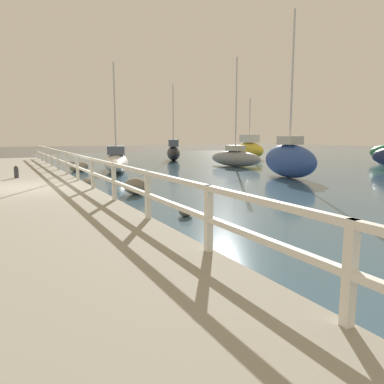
{
  "coord_description": "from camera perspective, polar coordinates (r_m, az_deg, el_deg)",
  "views": [
    {
      "loc": [
        -0.64,
        -13.37,
        2.02
      ],
      "look_at": [
        4.57,
        -3.37,
        0.31
      ],
      "focal_mm": 35.0,
      "sensor_mm": 36.0,
      "label": 1
    }
  ],
  "objects": [
    {
      "name": "boulder_upstream",
      "position": [
        22.0,
        -17.4,
        3.56
      ],
      "size": [
        0.59,
        0.53,
        0.44
      ],
      "color": "gray",
      "rests_on": "ground"
    },
    {
      "name": "sailboat_yellow",
      "position": [
        33.39,
        8.69,
        6.52
      ],
      "size": [
        1.82,
        4.27,
        5.15
      ],
      "rotation": [
        0.0,
        0.0,
        -0.1
      ],
      "color": "gold",
      "rests_on": "water_surface"
    },
    {
      "name": "boulder_downstream",
      "position": [
        12.97,
        -8.59,
        0.88
      ],
      "size": [
        0.78,
        0.7,
        0.58
      ],
      "color": "slate",
      "rests_on": "ground"
    },
    {
      "name": "boulder_far_strip",
      "position": [
        9.4,
        -0.95,
        -2.93
      ],
      "size": [
        0.36,
        0.33,
        0.27
      ],
      "color": "#666056",
      "rests_on": "ground"
    },
    {
      "name": "railing",
      "position": [
        13.68,
        -16.12,
        3.96
      ],
      "size": [
        0.1,
        32.5,
        0.99
      ],
      "color": "white",
      "rests_on": "dock_walkway"
    },
    {
      "name": "sailboat_gray",
      "position": [
        24.54,
        6.61,
        5.24
      ],
      "size": [
        2.26,
        4.1,
        6.86
      ],
      "rotation": [
        0.0,
        0.0,
        0.3
      ],
      "color": "gray",
      "rests_on": "water_surface"
    },
    {
      "name": "mooring_bollard",
      "position": [
        16.66,
        -25.21,
        2.8
      ],
      "size": [
        0.17,
        0.17,
        0.49
      ],
      "color": "#333338",
      "rests_on": "dock_walkway"
    },
    {
      "name": "boulder_mid_strip",
      "position": [
        15.84,
        -15.62,
        1.55
      ],
      "size": [
        0.41,
        0.37,
        0.31
      ],
      "color": "gray",
      "rests_on": "ground"
    },
    {
      "name": "sailboat_white",
      "position": [
        21.62,
        -11.47,
        4.61
      ],
      "size": [
        2.91,
        5.91,
        5.96
      ],
      "rotation": [
        0.0,
        0.0,
        -0.29
      ],
      "color": "white",
      "rests_on": "water_surface"
    },
    {
      "name": "boulder_water_edge",
      "position": [
        26.06,
        -17.73,
        4.14
      ],
      "size": [
        0.43,
        0.39,
        0.32
      ],
      "color": "gray",
      "rests_on": "ground"
    },
    {
      "name": "boulder_near_dock",
      "position": [
        22.13,
        -16.45,
        3.76
      ],
      "size": [
        0.73,
        0.66,
        0.55
      ],
      "color": "gray",
      "rests_on": "ground"
    },
    {
      "name": "dock_walkway",
      "position": [
        13.51,
        -24.54,
        -0.07
      ],
      "size": [
        4.31,
        36.0,
        0.32
      ],
      "color": "gray",
      "rests_on": "ground"
    },
    {
      "name": "sailboat_blue",
      "position": [
        18.57,
        14.59,
        4.83
      ],
      "size": [
        1.53,
        4.04,
        7.67
      ],
      "rotation": [
        0.0,
        0.0,
        -0.13
      ],
      "color": "#2D4C9E",
      "rests_on": "water_surface"
    },
    {
      "name": "sailboat_black",
      "position": [
        30.45,
        -2.85,
        6.14
      ],
      "size": [
        2.28,
        3.95,
        5.99
      ],
      "rotation": [
        0.0,
        0.0,
        -0.36
      ],
      "color": "black",
      "rests_on": "water_surface"
    },
    {
      "name": "ground_plane",
      "position": [
        13.54,
        -24.5,
        -0.73
      ],
      "size": [
        120.0,
        120.0,
        0.0
      ],
      "primitive_type": "plane",
      "color": "#4C473D"
    }
  ]
}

